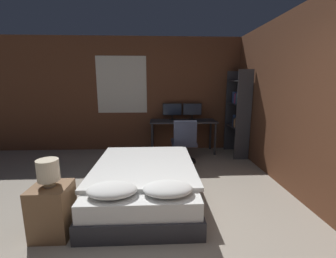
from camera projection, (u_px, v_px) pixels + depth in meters
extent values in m
cube|color=brown|center=(158.00, 95.00, 5.47)|extent=(12.00, 0.06, 2.70)
cube|color=silver|center=(122.00, 85.00, 5.34)|extent=(1.18, 0.01, 1.33)
cube|color=black|center=(122.00, 85.00, 5.35)|extent=(1.10, 0.01, 1.25)
cube|color=brown|center=(299.00, 103.00, 3.20)|extent=(0.06, 12.00, 2.70)
cube|color=#2D2D33|center=(145.00, 190.00, 3.25)|extent=(1.38, 2.01, 0.22)
cube|color=white|center=(145.00, 176.00, 3.21)|extent=(1.32, 1.95, 0.21)
cube|color=white|center=(145.00, 165.00, 3.30)|extent=(1.42, 1.68, 0.05)
ellipsoid|color=white|center=(112.00, 190.00, 2.43)|extent=(0.55, 0.38, 0.13)
ellipsoid|color=white|center=(168.00, 189.00, 2.45)|extent=(0.55, 0.38, 0.13)
cube|color=brown|center=(53.00, 210.00, 2.42)|extent=(0.39, 0.39, 0.57)
cylinder|color=gray|center=(50.00, 185.00, 2.36)|extent=(0.12, 0.12, 0.01)
cylinder|color=gray|center=(50.00, 182.00, 2.35)|extent=(0.02, 0.02, 0.05)
cylinder|color=beige|center=(48.00, 170.00, 2.33)|extent=(0.22, 0.22, 0.23)
cube|color=#38383D|center=(183.00, 121.00, 5.26)|extent=(1.54, 0.58, 0.03)
cylinder|color=#2D2D33|center=(152.00, 140.00, 5.07)|extent=(0.05, 0.05, 0.74)
cylinder|color=#2D2D33|center=(215.00, 139.00, 5.14)|extent=(0.05, 0.05, 0.74)
cylinder|color=#2D2D33|center=(153.00, 135.00, 5.54)|extent=(0.05, 0.05, 0.74)
cylinder|color=#2D2D33|center=(210.00, 135.00, 5.61)|extent=(0.05, 0.05, 0.74)
cylinder|color=black|center=(172.00, 119.00, 5.43)|extent=(0.16, 0.16, 0.01)
cylinder|color=black|center=(172.00, 117.00, 5.42)|extent=(0.03, 0.03, 0.09)
cube|color=black|center=(172.00, 109.00, 5.39)|extent=(0.46, 0.03, 0.28)
cube|color=#232D42|center=(172.00, 109.00, 5.37)|extent=(0.43, 0.00, 0.25)
cylinder|color=black|center=(192.00, 119.00, 5.45)|extent=(0.16, 0.16, 0.01)
cylinder|color=black|center=(192.00, 117.00, 5.44)|extent=(0.03, 0.03, 0.09)
cube|color=black|center=(192.00, 109.00, 5.41)|extent=(0.46, 0.03, 0.28)
cube|color=#232D42|center=(192.00, 109.00, 5.39)|extent=(0.43, 0.00, 0.25)
cube|color=black|center=(184.00, 121.00, 5.08)|extent=(0.41, 0.13, 0.02)
ellipsoid|color=black|center=(197.00, 121.00, 5.09)|extent=(0.07, 0.05, 0.04)
cylinder|color=black|center=(184.00, 161.00, 4.73)|extent=(0.52, 0.52, 0.04)
cylinder|color=gray|center=(184.00, 152.00, 4.70)|extent=(0.05, 0.05, 0.35)
cube|color=#33384C|center=(184.00, 143.00, 4.65)|extent=(0.50, 0.50, 0.07)
cube|color=#33384C|center=(185.00, 132.00, 4.38)|extent=(0.45, 0.05, 0.46)
cube|color=#333338|center=(244.00, 116.00, 4.72)|extent=(0.32, 0.02, 1.91)
cube|color=#333338|center=(232.00, 112.00, 5.45)|extent=(0.32, 0.02, 1.91)
cube|color=#333338|center=(237.00, 126.00, 5.14)|extent=(0.32, 0.73, 0.02)
cube|color=#333338|center=(238.00, 103.00, 5.04)|extent=(0.32, 0.73, 0.02)
cube|color=#333338|center=(239.00, 81.00, 4.94)|extent=(0.32, 0.73, 0.02)
cube|color=#B2332D|center=(242.00, 124.00, 4.79)|extent=(0.26, 0.03, 0.18)
cube|color=orange|center=(242.00, 123.00, 4.83)|extent=(0.26, 0.04, 0.23)
cube|color=#BCB29E|center=(241.00, 123.00, 4.88)|extent=(0.26, 0.04, 0.21)
cube|color=orange|center=(240.00, 123.00, 4.93)|extent=(0.26, 0.04, 0.18)
cube|color=#28282D|center=(239.00, 122.00, 4.97)|extent=(0.26, 0.04, 0.20)
cube|color=#2D4784|center=(239.00, 121.00, 5.01)|extent=(0.26, 0.04, 0.26)
cube|color=teal|center=(244.00, 98.00, 4.68)|extent=(0.26, 0.03, 0.26)
cube|color=#7A387F|center=(244.00, 98.00, 4.71)|extent=(0.26, 0.03, 0.24)
cube|color=teal|center=(243.00, 99.00, 4.76)|extent=(0.26, 0.03, 0.21)
cube|color=#2D4784|center=(242.00, 99.00, 4.80)|extent=(0.26, 0.04, 0.22)
cube|color=#B2332D|center=(241.00, 98.00, 4.85)|extent=(0.26, 0.03, 0.23)
cube|color=#7A387F|center=(240.00, 99.00, 4.90)|extent=(0.26, 0.04, 0.20)
cube|color=#2D4784|center=(239.00, 98.00, 4.95)|extent=(0.26, 0.04, 0.24)
cube|color=#2D4784|center=(239.00, 97.00, 4.99)|extent=(0.26, 0.03, 0.25)
cube|color=#2D4784|center=(238.00, 97.00, 5.03)|extent=(0.26, 0.03, 0.25)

